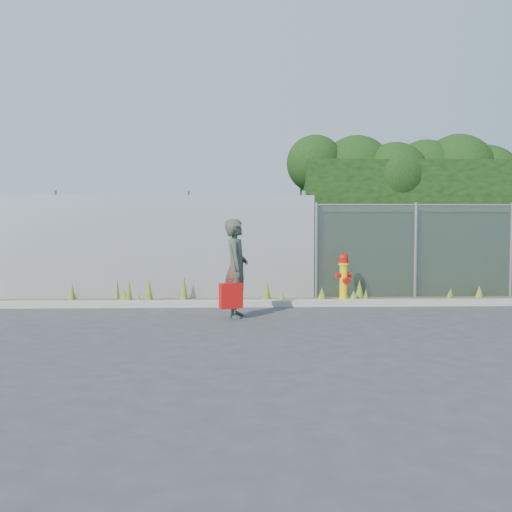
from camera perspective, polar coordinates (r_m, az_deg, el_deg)
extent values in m
plane|color=#373739|center=(9.28, 2.19, -6.67)|extent=(80.00, 80.00, 0.00)
cube|color=#9B988C|center=(11.04, 1.48, -4.75)|extent=(16.00, 0.22, 0.12)
cube|color=#4D432C|center=(11.64, 1.30, -4.61)|extent=(16.00, 1.20, 0.01)
cone|color=#526C20|center=(11.88, -13.00, -4.00)|extent=(0.22, 0.22, 0.23)
cone|color=#526C20|center=(11.90, 6.61, -3.83)|extent=(0.21, 0.21, 0.27)
cone|color=#526C20|center=(12.40, -13.72, -3.21)|extent=(0.08, 0.08, 0.44)
cone|color=#526C20|center=(12.74, -18.90, -3.02)|extent=(0.08, 0.08, 0.49)
cone|color=#526C20|center=(11.42, 1.08, -3.61)|extent=(0.21, 0.21, 0.47)
cone|color=#526C20|center=(12.33, 8.82, -3.74)|extent=(0.23, 0.23, 0.21)
cone|color=#526C20|center=(11.90, 10.31, -3.46)|extent=(0.23, 0.23, 0.44)
cone|color=#526C20|center=(11.66, 2.64, -4.11)|extent=(0.12, 0.12, 0.21)
cone|color=#526C20|center=(11.61, -11.64, -4.15)|extent=(0.08, 0.08, 0.23)
cone|color=#526C20|center=(12.16, 18.88, -3.79)|extent=(0.18, 0.18, 0.29)
cone|color=#526C20|center=(12.13, -17.92, -3.49)|extent=(0.13, 0.13, 0.41)
cone|color=#526C20|center=(11.66, 9.75, -4.05)|extent=(0.23, 0.23, 0.25)
cone|color=#526C20|center=(13.12, 21.43, -3.40)|extent=(0.19, 0.19, 0.26)
cone|color=#526C20|center=(11.63, -12.59, -3.53)|extent=(0.16, 0.16, 0.48)
cone|color=#526C20|center=(11.79, -10.64, -3.43)|extent=(0.17, 0.17, 0.47)
cone|color=#526C20|center=(11.97, -7.22, -3.18)|extent=(0.17, 0.17, 0.52)
cone|color=#526C20|center=(12.58, -18.02, -3.71)|extent=(0.14, 0.14, 0.22)
cone|color=#526C20|center=(11.79, 10.92, -3.92)|extent=(0.13, 0.13, 0.27)
cone|color=#526C20|center=(11.96, 18.73, -4.00)|extent=(0.19, 0.19, 0.24)
cube|color=#B9BCC1|center=(12.39, -14.05, 0.85)|extent=(8.50, 0.08, 2.20)
cylinder|color=gray|center=(12.82, -19.42, 1.07)|extent=(0.10, 0.10, 2.30)
cylinder|color=gray|center=(12.28, -6.85, 1.14)|extent=(0.10, 0.10, 2.30)
cylinder|color=gray|center=(12.33, 4.82, 1.16)|extent=(0.10, 0.10, 2.30)
cube|color=gray|center=(13.09, 20.04, 0.44)|extent=(6.50, 0.03, 2.00)
cylinder|color=gray|center=(13.09, 20.12, 4.82)|extent=(6.50, 0.04, 0.04)
cylinder|color=gray|center=(12.25, 6.04, 0.56)|extent=(0.07, 0.07, 2.05)
cylinder|color=gray|center=(12.73, 15.66, 0.56)|extent=(0.07, 0.07, 2.05)
cylinder|color=gray|center=(13.52, 24.16, 0.54)|extent=(0.07, 0.07, 2.05)
cube|color=black|center=(14.12, 19.68, 2.67)|extent=(7.30, 1.60, 3.00)
sphere|color=black|center=(13.50, 5.93, 9.18)|extent=(1.33, 1.33, 1.33)
sphere|color=black|center=(13.72, 10.01, 8.26)|extent=(1.71, 1.71, 1.71)
sphere|color=black|center=(13.50, 13.72, 7.79)|extent=(1.53, 1.53, 1.53)
sphere|color=black|center=(14.11, 16.56, 8.05)|extent=(1.52, 1.52, 1.52)
sphere|color=black|center=(14.32, 19.50, 7.93)|extent=(1.76, 1.76, 1.76)
sphere|color=black|center=(14.69, 21.91, 6.97)|extent=(1.70, 1.70, 1.70)
cylinder|color=yellow|center=(11.84, 8.73, -4.41)|extent=(0.25, 0.25, 0.05)
cylinder|color=yellow|center=(11.80, 8.74, -2.72)|extent=(0.16, 0.16, 0.76)
cylinder|color=yellow|center=(11.77, 8.76, -0.80)|extent=(0.21, 0.21, 0.04)
cylinder|color=#B20F0A|center=(11.76, 8.76, -0.50)|extent=(0.19, 0.19, 0.09)
sphere|color=#B20F0A|center=(11.76, 8.76, -0.19)|extent=(0.17, 0.17, 0.17)
cylinder|color=#B20F0A|center=(11.75, 8.77, 0.24)|extent=(0.04, 0.04, 0.04)
cylinder|color=#B20F0A|center=(11.76, 8.15, -1.88)|extent=(0.09, 0.10, 0.10)
cylinder|color=#B20F0A|center=(11.81, 9.34, -1.87)|extent=(0.09, 0.10, 0.10)
cylinder|color=#B20F0A|center=(11.67, 8.86, -2.45)|extent=(0.13, 0.11, 0.13)
imported|color=#10664F|center=(9.69, -1.99, -1.24)|extent=(0.44, 0.63, 1.68)
cube|color=#B5110A|center=(9.49, -2.53, -3.99)|extent=(0.38, 0.14, 0.42)
cylinder|color=#B5110A|center=(9.46, -2.53, -2.30)|extent=(0.18, 0.02, 0.02)
cube|color=black|center=(9.80, -1.92, -0.62)|extent=(0.21, 0.09, 0.16)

